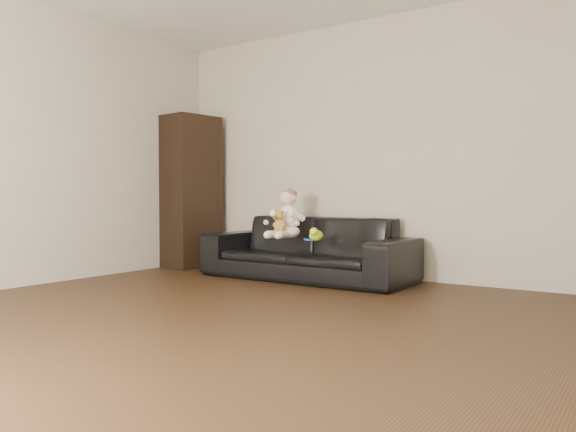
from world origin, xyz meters
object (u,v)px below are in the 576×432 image
Objects in this scene: toy_green at (316,236)px; toy_blue_disc at (310,239)px; teddy_bear at (279,222)px; cabinet at (191,192)px; baby at (287,216)px; toy_rattle at (316,237)px; sofa at (307,248)px.

toy_green is 1.31× the size of toy_blue_disc.
teddy_bear is 1.46× the size of toy_green.
cabinet is 1.98m from toy_green.
teddy_bear is at bearing -7.47° from cabinet.
baby is 2.25× the size of teddy_bear.
cabinet is at bearing 171.66° from toy_rattle.
sofa is 0.40m from teddy_bear.
cabinet reaches higher than toy_green.
toy_blue_disc is (-0.11, 0.06, -0.04)m from toy_green.
teddy_bear is at bearing -86.22° from baby.
cabinet is 24.41× the size of toy_rattle.
sofa is at bearing 35.74° from baby.
toy_blue_disc is (0.15, -0.19, 0.10)m from sofa.
cabinet is 8.01× the size of teddy_bear.
cabinet is 15.32× the size of toy_blue_disc.
cabinet is 1.88m from toy_blue_disc.
teddy_bear reaches higher than toy_green.
sofa is at bearing 127.86° from toy_blue_disc.
toy_rattle is (0.35, 0.09, -0.13)m from teddy_bear.
teddy_bear is at bearing -166.40° from toy_blue_disc.
baby is 0.38m from toy_blue_disc.
cabinet is at bearing 177.01° from sofa.
toy_green is 0.13m from toy_blue_disc.
toy_green is at bearing -57.53° from toy_rattle.
sofa is 4.29× the size of baby.
teddy_bear reaches higher than sofa.
teddy_bear is (0.01, -0.15, -0.05)m from baby.
baby is 0.41m from toy_rattle.
cabinet reaches higher than sofa.
baby reaches higher than sofa.
sofa is 29.43× the size of toy_rattle.
toy_rattle is at bearing 19.53° from toy_blue_disc.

